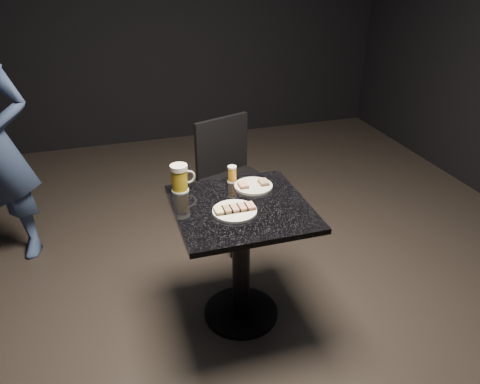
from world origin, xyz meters
name	(u,v)px	position (x,y,z in m)	size (l,w,h in m)	color
floor	(241,314)	(0.00, 0.00, 0.00)	(6.00, 6.00, 0.00)	black
plate_large	(235,211)	(-0.05, -0.06, 0.76)	(0.23, 0.23, 0.01)	white
plate_small	(253,186)	(0.13, 0.18, 0.76)	(0.22, 0.22, 0.01)	silver
table	(241,244)	(0.00, 0.00, 0.51)	(0.70, 0.70, 0.75)	black
beer_mug	(180,178)	(-0.27, 0.26, 0.83)	(0.14, 0.10, 0.16)	silver
beer_tumbler	(232,174)	(0.03, 0.28, 0.80)	(0.06, 0.06, 0.10)	silver
chair	(232,174)	(0.21, 0.88, 0.50)	(0.56, 0.56, 0.89)	black
canapes_on_plate_large	(235,208)	(-0.05, -0.06, 0.77)	(0.21, 0.07, 0.02)	#4C3521
canapes_on_plate_small	(253,184)	(0.13, 0.18, 0.77)	(0.17, 0.07, 0.02)	#4C3521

